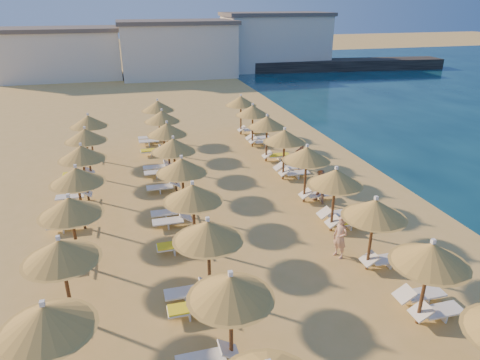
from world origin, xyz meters
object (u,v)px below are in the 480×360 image
object	(u,v)px
jetty	(344,65)
beachgoer_c	(301,156)
parasol_row_west	(187,179)
beachgoer_a	(340,237)
beachgoer_b	(320,187)
parasol_row_east	(320,166)

from	to	relation	value
jetty	beachgoer_c	xyz separation A→B (m)	(-22.28, -36.67, 0.10)
parasol_row_west	beachgoer_a	distance (m)	6.92
jetty	beachgoer_a	xyz separation A→B (m)	(-24.58, -46.31, 0.16)
parasol_row_west	beachgoer_b	xyz separation A→B (m)	(7.04, 1.26, -1.72)
parasol_row_west	beachgoer_a	size ratio (longest dim) A/B	16.98
jetty	parasol_row_east	world-z (taller)	parasol_row_east
parasol_row_east	parasol_row_west	size ratio (longest dim) A/B	1.00
jetty	parasol_row_east	size ratio (longest dim) A/B	0.97
parasol_row_east	beachgoer_a	bearing A→B (deg)	-100.36
jetty	beachgoer_b	bearing A→B (deg)	-112.83
beachgoer_a	parasol_row_east	bearing A→B (deg)	148.37
jetty	beachgoer_a	size ratio (longest dim) A/B	16.49
parasol_row_east	beachgoer_b	distance (m)	2.26
parasol_row_west	beachgoer_c	world-z (taller)	parasol_row_west
jetty	beachgoer_c	world-z (taller)	beachgoer_c
jetty	parasol_row_east	distance (m)	48.96
beachgoer_c	beachgoer_a	distance (m)	9.91
jetty	beachgoer_b	xyz separation A→B (m)	(-23.17, -41.41, 0.14)
beachgoer_c	jetty	bearing A→B (deg)	83.37
beachgoer_b	parasol_row_east	bearing A→B (deg)	-61.11
parasol_row_east	beachgoer_a	world-z (taller)	parasol_row_east
beachgoer_c	parasol_row_west	bearing A→B (deg)	-118.25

